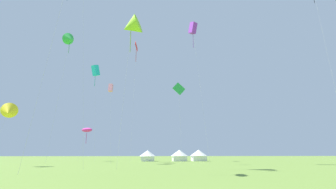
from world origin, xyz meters
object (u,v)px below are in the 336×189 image
(kite_pink_box, at_px, (111,88))
(kite_yellow_delta, at_px, (9,112))
(kite_red_diamond, at_px, (136,48))
(kite_lime_delta, at_px, (131,27))
(festival_tent_center, at_px, (199,155))
(kite_purple_box, at_px, (193,28))
(festival_tent_right, at_px, (179,155))
(kite_cyan_box, at_px, (96,71))
(festival_tent_left, at_px, (148,155))
(kite_green_diamond, at_px, (179,89))
(kite_magenta_parafoil, at_px, (87,130))
(kite_green_delta, at_px, (70,39))

(kite_pink_box, relative_size, kite_yellow_delta, 1.73)
(kite_pink_box, bearing_deg, kite_red_diamond, 70.95)
(kite_lime_delta, distance_m, festival_tent_center, 38.37)
(kite_pink_box, bearing_deg, festival_tent_center, 29.65)
(kite_purple_box, bearing_deg, festival_tent_right, 91.67)
(kite_lime_delta, relative_size, kite_cyan_box, 0.89)
(kite_cyan_box, xyz_separation_m, festival_tent_left, (12.99, 3.07, -19.96))
(kite_green_diamond, relative_size, kite_magenta_parafoil, 1.80)
(kite_purple_box, bearing_deg, festival_tent_left, 115.18)
(kite_green_delta, xyz_separation_m, festival_tent_left, (16.23, 14.04, -22.78))
(kite_green_diamond, distance_m, festival_tent_left, 22.64)
(kite_pink_box, relative_size, kite_green_diamond, 1.09)
(kite_yellow_delta, relative_size, festival_tent_center, 2.18)
(kite_lime_delta, height_order, kite_yellow_delta, kite_lime_delta)
(kite_purple_box, relative_size, kite_yellow_delta, 2.99)
(kite_magenta_parafoil, distance_m, kite_red_diamond, 24.89)
(festival_tent_right, bearing_deg, kite_lime_delta, -109.37)
(kite_pink_box, distance_m, festival_tent_left, 19.50)
(kite_pink_box, bearing_deg, kite_green_diamond, -28.18)
(kite_lime_delta, bearing_deg, kite_pink_box, 104.59)
(festival_tent_center, bearing_deg, kite_red_diamond, 176.00)
(kite_green_delta, bearing_deg, festival_tent_right, 30.37)
(festival_tent_left, height_order, festival_tent_right, festival_tent_right)
(kite_purple_box, bearing_deg, festival_tent_center, 76.29)
(festival_tent_left, bearing_deg, kite_green_delta, -139.14)
(kite_yellow_delta, bearing_deg, kite_pink_box, 44.62)
(kite_lime_delta, distance_m, kite_green_diamond, 15.48)
(kite_green_delta, relative_size, kite_magenta_parafoil, 3.19)
(kite_magenta_parafoil, relative_size, kite_yellow_delta, 0.88)
(kite_purple_box, xyz_separation_m, festival_tent_right, (-0.51, 17.52, -24.47))
(kite_green_diamond, relative_size, kite_red_diamond, 0.46)
(festival_tent_right, xyz_separation_m, festival_tent_center, (4.78, 0.00, 0.02))
(kite_cyan_box, distance_m, festival_tent_left, 24.01)
(kite_pink_box, xyz_separation_m, kite_green_diamond, (13.12, -7.03, -1.75))
(kite_green_delta, bearing_deg, kite_lime_delta, -51.46)
(kite_pink_box, xyz_separation_m, festival_tent_left, (7.97, 11.66, -13.44))
(kite_magenta_parafoil, bearing_deg, festival_tent_left, -2.31)
(kite_yellow_delta, height_order, festival_tent_center, kite_yellow_delta)
(kite_magenta_parafoil, xyz_separation_m, festival_tent_right, (22.53, -0.60, -5.89))
(kite_green_diamond, relative_size, kite_cyan_box, 0.63)
(kite_purple_box, xyz_separation_m, kite_green_diamond, (-3.08, -1.17, -12.85))
(kite_green_delta, bearing_deg, kite_red_diamond, 50.11)
(festival_tent_center, bearing_deg, kite_cyan_box, -173.13)
(kite_yellow_delta, bearing_deg, festival_tent_center, 36.06)
(kite_red_diamond, distance_m, festival_tent_center, 32.36)
(kite_purple_box, distance_m, festival_tent_right, 30.10)
(kite_yellow_delta, bearing_deg, festival_tent_left, 49.51)
(kite_green_delta, xyz_separation_m, kite_magenta_parafoil, (1.43, 14.64, -16.82))
(festival_tent_center, bearing_deg, kite_purple_box, -103.71)
(kite_green_diamond, bearing_deg, festival_tent_right, 82.15)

